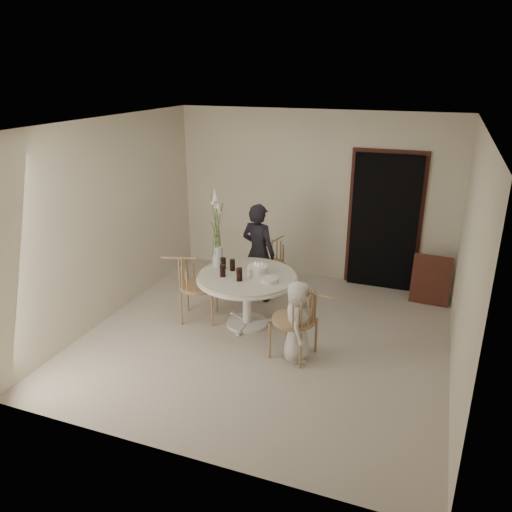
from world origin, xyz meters
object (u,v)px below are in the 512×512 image
(table, at_px, (247,283))
(chair_right, at_px, (303,315))
(girl, at_px, (258,253))
(flower_vase, at_px, (217,236))
(chair_far, at_px, (273,256))
(boy, at_px, (298,321))
(birthday_cake, at_px, (258,270))
(chair_left, at_px, (189,279))

(table, bearing_deg, chair_right, -30.92)
(girl, height_order, flower_vase, flower_vase)
(girl, bearing_deg, table, 112.73)
(chair_far, xyz_separation_m, chair_right, (1.01, -1.91, 0.08))
(boy, relative_size, birthday_cake, 3.75)
(table, bearing_deg, birthday_cake, 21.52)
(chair_left, distance_m, girl, 1.15)
(table, height_order, chair_far, chair_far)
(birthday_cake, bearing_deg, boy, -41.18)
(table, relative_size, chair_right, 1.48)
(flower_vase, bearing_deg, chair_far, 70.88)
(table, xyz_separation_m, flower_vase, (-0.50, 0.18, 0.54))
(birthday_cake, xyz_separation_m, flower_vase, (-0.63, 0.13, 0.36))
(chair_left, distance_m, birthday_cake, 0.97)
(chair_right, height_order, birthday_cake, birthday_cake)
(chair_far, relative_size, girl, 0.52)
(chair_far, distance_m, chair_right, 2.17)
(chair_far, xyz_separation_m, flower_vase, (-0.41, -1.18, 0.66))
(girl, height_order, boy, girl)
(chair_right, bearing_deg, birthday_cake, -115.63)
(chair_far, xyz_separation_m, boy, (0.95, -1.95, 0.00))
(chair_left, xyz_separation_m, birthday_cake, (0.94, 0.15, 0.20))
(chair_right, bearing_deg, table, -109.22)
(birthday_cake, height_order, flower_vase, flower_vase)
(chair_far, bearing_deg, girl, -84.16)
(chair_left, relative_size, boy, 0.91)
(birthday_cake, bearing_deg, girl, 109.55)
(chair_far, height_order, chair_left, chair_left)
(chair_right, xyz_separation_m, boy, (-0.06, -0.04, -0.08))
(table, xyz_separation_m, chair_right, (0.92, -0.55, -0.04))
(table, relative_size, chair_left, 1.46)
(girl, bearing_deg, chair_far, -83.39)
(table, height_order, boy, boy)
(chair_far, bearing_deg, chair_left, -104.23)
(chair_right, xyz_separation_m, flower_vase, (-1.42, 0.73, 0.57))
(table, bearing_deg, girl, 99.97)
(chair_far, distance_m, birthday_cake, 1.36)
(chair_left, xyz_separation_m, boy, (1.67, -0.49, -0.09))
(table, height_order, flower_vase, flower_vase)
(girl, bearing_deg, birthday_cake, 122.32)
(boy, bearing_deg, table, 44.20)
(chair_far, xyz_separation_m, chair_left, (-0.72, -1.46, 0.09))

